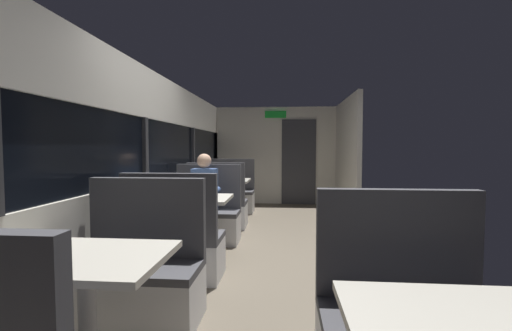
# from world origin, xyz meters

# --- Properties ---
(ground_plane) EXTENTS (3.30, 9.20, 0.02)m
(ground_plane) POSITION_xyz_m (0.00, 0.00, -0.01)
(ground_plane) COLOR #665B4C
(carriage_window_panel_left) EXTENTS (0.09, 8.48, 2.30)m
(carriage_window_panel_left) POSITION_xyz_m (-1.45, 0.00, 1.11)
(carriage_window_panel_left) COLOR beige
(carriage_window_panel_left) RESTS_ON ground_plane
(carriage_end_bulkhead) EXTENTS (2.90, 0.11, 2.30)m
(carriage_end_bulkhead) POSITION_xyz_m (0.06, 4.19, 1.14)
(carriage_end_bulkhead) COLOR beige
(carriage_end_bulkhead) RESTS_ON ground_plane
(carriage_aisle_panel_right) EXTENTS (0.08, 2.40, 2.30)m
(carriage_aisle_panel_right) POSITION_xyz_m (1.45, 3.00, 1.15)
(carriage_aisle_panel_right) COLOR beige
(carriage_aisle_panel_right) RESTS_ON ground_plane
(dining_table_near_window) EXTENTS (0.90, 0.70, 0.74)m
(dining_table_near_window) POSITION_xyz_m (-0.89, -2.09, 0.64)
(dining_table_near_window) COLOR #9E9EA3
(dining_table_near_window) RESTS_ON ground_plane
(bench_near_window_facing_entry) EXTENTS (0.95, 0.50, 1.10)m
(bench_near_window_facing_entry) POSITION_xyz_m (-0.89, -1.39, 0.33)
(bench_near_window_facing_entry) COLOR silver
(bench_near_window_facing_entry) RESTS_ON ground_plane
(dining_table_mid_window) EXTENTS (0.90, 0.70, 0.74)m
(dining_table_mid_window) POSITION_xyz_m (-0.89, 0.15, 0.64)
(dining_table_mid_window) COLOR #9E9EA3
(dining_table_mid_window) RESTS_ON ground_plane
(bench_mid_window_facing_end) EXTENTS (0.95, 0.50, 1.10)m
(bench_mid_window_facing_end) POSITION_xyz_m (-0.89, -0.55, 0.33)
(bench_mid_window_facing_end) COLOR silver
(bench_mid_window_facing_end) RESTS_ON ground_plane
(bench_mid_window_facing_entry) EXTENTS (0.95, 0.50, 1.10)m
(bench_mid_window_facing_entry) POSITION_xyz_m (-0.89, 0.85, 0.33)
(bench_mid_window_facing_entry) COLOR silver
(bench_mid_window_facing_entry) RESTS_ON ground_plane
(dining_table_far_window) EXTENTS (0.90, 0.70, 0.74)m
(dining_table_far_window) POSITION_xyz_m (-0.89, 2.39, 0.64)
(dining_table_far_window) COLOR #9E9EA3
(dining_table_far_window) RESTS_ON ground_plane
(bench_far_window_facing_end) EXTENTS (0.95, 0.50, 1.10)m
(bench_far_window_facing_end) POSITION_xyz_m (-0.89, 1.69, 0.33)
(bench_far_window_facing_end) COLOR silver
(bench_far_window_facing_end) RESTS_ON ground_plane
(bench_far_window_facing_entry) EXTENTS (0.95, 0.50, 1.10)m
(bench_far_window_facing_entry) POSITION_xyz_m (-0.89, 3.09, 0.33)
(bench_far_window_facing_entry) COLOR silver
(bench_far_window_facing_entry) RESTS_ON ground_plane
(bench_front_aisle_facing_entry) EXTENTS (0.95, 0.50, 1.10)m
(bench_front_aisle_facing_entry) POSITION_xyz_m (0.89, -1.99, 0.33)
(bench_front_aisle_facing_entry) COLOR silver
(bench_front_aisle_facing_entry) RESTS_ON ground_plane
(seated_passenger) EXTENTS (0.47, 0.55, 1.26)m
(seated_passenger) POSITION_xyz_m (-0.89, 0.78, 0.54)
(seated_passenger) COLOR #26262D
(seated_passenger) RESTS_ON ground_plane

